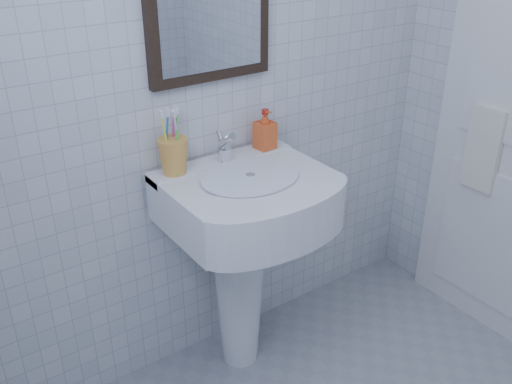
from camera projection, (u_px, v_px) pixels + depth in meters
wall_back at (217, 75)px, 2.17m from camera, size 2.20×0.02×2.50m
washbasin at (242, 240)px, 2.28m from camera, size 0.61×0.45×0.94m
faucet at (225, 149)px, 2.20m from camera, size 0.05×0.12×0.14m
toothbrush_cup at (174, 156)px, 2.10m from camera, size 0.13×0.13×0.13m
soap_dispenser at (265, 129)px, 2.31m from camera, size 0.08×0.08×0.17m
towel_ring at (494, 109)px, 2.43m from camera, size 0.01×0.18×0.18m
hand_towel at (483, 149)px, 2.50m from camera, size 0.03×0.16×0.38m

